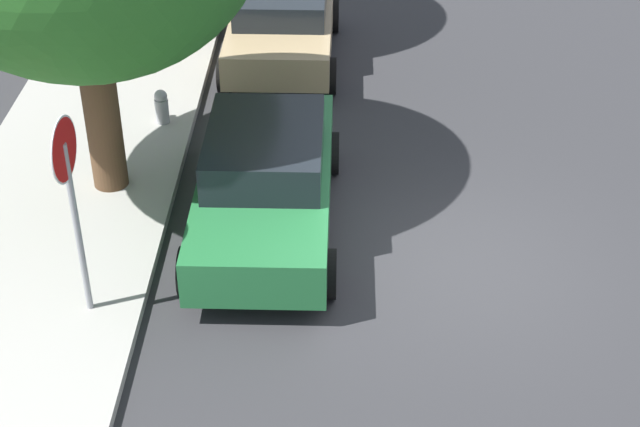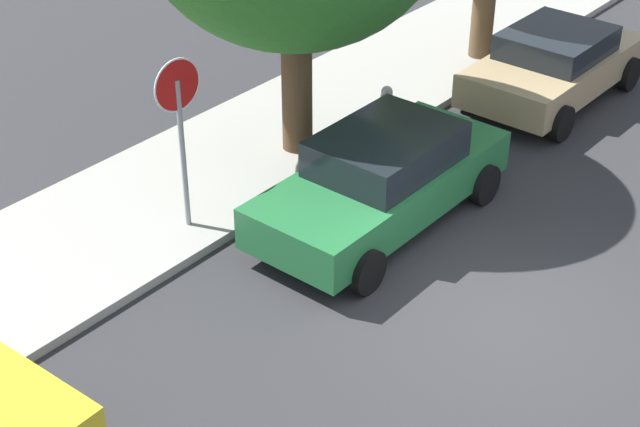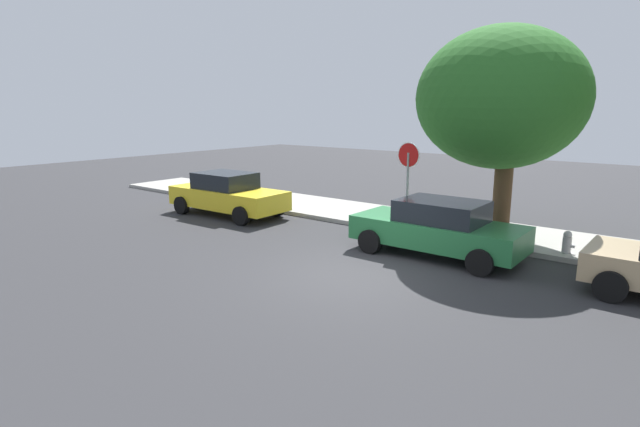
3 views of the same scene
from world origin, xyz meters
name	(u,v)px [view 2 (image 2 of 3)]	position (x,y,z in m)	size (l,w,h in m)	color
ground_plane	(500,314)	(0.00, 0.00, 0.00)	(60.00, 60.00, 0.00)	#2D2D30
sidewalk_curb	(204,176)	(0.00, 5.48, 0.07)	(32.00, 3.09, 0.14)	#9E9B93
stop_sign	(180,117)	(-1.21, 4.57, 1.89)	(0.77, 0.09, 2.75)	gray
parked_car_green	(382,178)	(0.81, 2.54, 0.75)	(4.38, 1.98, 1.48)	#236B38
parked_car_tan	(554,64)	(6.23, 2.64, 0.71)	(3.95, 2.06, 1.36)	tan
fire_hydrant	(386,105)	(3.50, 4.42, 0.36)	(0.30, 0.22, 0.72)	#A5A5A8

